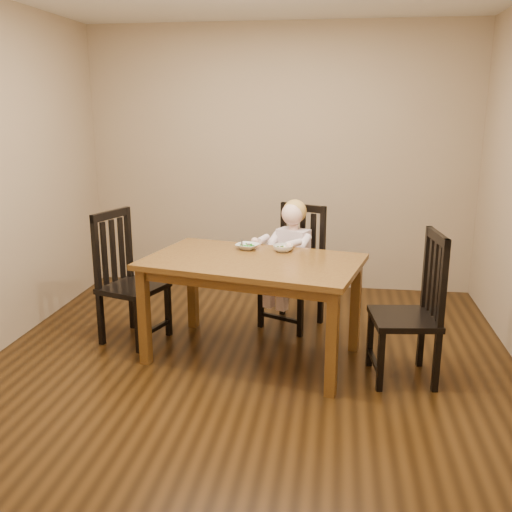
# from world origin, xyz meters

# --- Properties ---
(room) EXTENTS (4.01, 4.01, 2.71)m
(room) POSITION_xyz_m (0.00, 0.00, 1.35)
(room) COLOR #3B230C
(room) RESTS_ON ground
(dining_table) EXTENTS (1.74, 1.26, 0.78)m
(dining_table) POSITION_xyz_m (0.00, 0.13, 0.69)
(dining_table) COLOR #543113
(dining_table) RESTS_ON room
(chair_child) EXTENTS (0.60, 0.59, 1.06)m
(chair_child) POSITION_xyz_m (0.26, 0.88, 0.51)
(chair_child) COLOR black
(chair_child) RESTS_ON room
(chair_left) EXTENTS (0.57, 0.58, 1.08)m
(chair_left) POSITION_xyz_m (-1.06, 0.33, 0.52)
(chair_left) COLOR black
(chair_left) RESTS_ON room
(chair_right) EXTENTS (0.50, 0.51, 1.07)m
(chair_right) POSITION_xyz_m (1.16, -0.07, 0.51)
(chair_right) COLOR black
(chair_right) RESTS_ON room
(toddler) EXTENTS (0.51, 0.55, 0.61)m
(toddler) POSITION_xyz_m (0.24, 0.83, 0.67)
(toddler) COLOR white
(toddler) RESTS_ON chair_child
(bowl_peas) EXTENTS (0.23, 0.23, 0.04)m
(bowl_peas) POSITION_xyz_m (-0.08, 0.42, 0.81)
(bowl_peas) COLOR silver
(bowl_peas) RESTS_ON dining_table
(bowl_veg) EXTENTS (0.16, 0.16, 0.05)m
(bowl_veg) POSITION_xyz_m (0.20, 0.39, 0.81)
(bowl_veg) COLOR silver
(bowl_veg) RESTS_ON dining_table
(fork) EXTENTS (0.04, 0.12, 0.05)m
(fork) POSITION_xyz_m (-0.13, 0.41, 0.83)
(fork) COLOR silver
(fork) RESTS_ON bowl_peas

